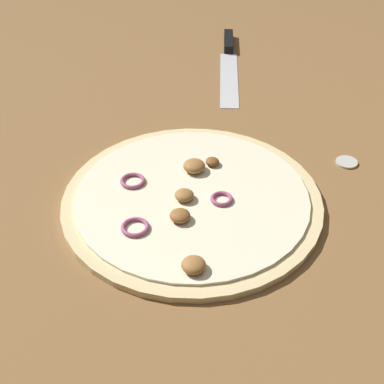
% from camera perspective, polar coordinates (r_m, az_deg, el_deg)
% --- Properties ---
extents(ground_plane, '(3.00, 3.00, 0.00)m').
position_cam_1_polar(ground_plane, '(0.78, -0.00, -1.17)').
color(ground_plane, brown).
extents(pizza, '(0.38, 0.38, 0.03)m').
position_cam_1_polar(pizza, '(0.77, -0.04, -0.78)').
color(pizza, beige).
rests_on(pizza, ground_plane).
extents(knife, '(0.28, 0.24, 0.02)m').
position_cam_1_polar(knife, '(1.21, 3.94, 14.45)').
color(knife, silver).
rests_on(knife, ground_plane).
extents(loose_cap, '(0.03, 0.03, 0.01)m').
position_cam_1_polar(loose_cap, '(0.89, 16.20, 3.16)').
color(loose_cap, beige).
rests_on(loose_cap, ground_plane).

